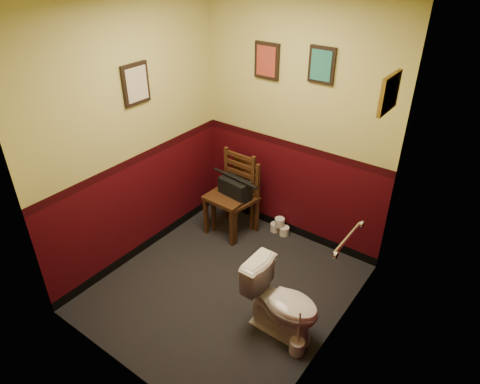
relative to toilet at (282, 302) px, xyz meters
name	(u,v)px	position (x,y,z in m)	size (l,w,h in m)	color
floor	(225,288)	(-0.72, 0.12, -0.33)	(2.20, 2.40, 0.00)	black
wall_back	(294,125)	(-0.72, 1.32, 1.02)	(2.20, 2.70, 0.00)	#3B060C
wall_front	(107,239)	(-0.72, -1.08, 1.02)	(2.20, 2.70, 0.00)	#3B060C
wall_left	(133,137)	(-1.82, 0.12, 1.02)	(2.40, 2.70, 0.00)	#3B060C
wall_right	(345,212)	(0.38, 0.12, 1.02)	(2.40, 2.70, 0.00)	#3B060C
grab_bar	(348,238)	(0.35, 0.37, 0.62)	(0.05, 0.56, 0.06)	silver
framed_print_back_a	(267,61)	(-1.07, 1.30, 1.62)	(0.28, 0.04, 0.36)	black
framed_print_back_b	(322,65)	(-0.47, 1.30, 1.67)	(0.26, 0.04, 0.34)	black
framed_print_left	(136,84)	(-1.80, 0.22, 1.52)	(0.04, 0.30, 0.38)	black
framed_print_right	(389,93)	(0.36, 0.72, 1.72)	(0.04, 0.34, 0.28)	olive
toilet	(282,302)	(0.00, 0.00, 0.00)	(0.38, 0.68, 0.67)	white
toilet_brush	(297,346)	(0.24, -0.12, -0.26)	(0.13, 0.13, 0.47)	silver
chair_left	(231,195)	(-1.27, 0.95, 0.15)	(0.46, 0.46, 0.96)	#4D2C17
chair_right	(238,197)	(-1.21, 1.00, 0.11)	(0.48, 0.48, 0.89)	#4D2C17
handbag	(235,189)	(-1.22, 0.96, 0.25)	(0.38, 0.22, 0.27)	black
tp_stack	(280,227)	(-0.77, 1.23, -0.25)	(0.24, 0.12, 0.21)	silver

